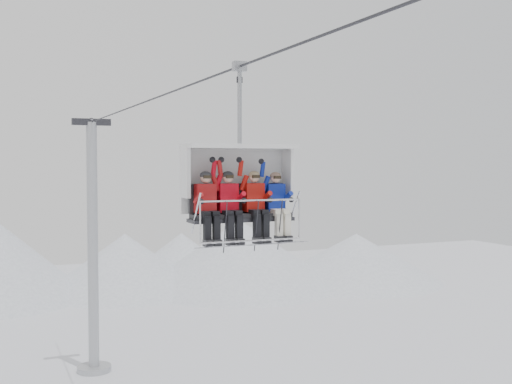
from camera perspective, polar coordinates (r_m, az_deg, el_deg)
name	(u,v)px	position (r m, az deg, el deg)	size (l,w,h in m)	color
ridgeline	(34,266)	(55.32, -19.13, -6.20)	(72.00, 21.00, 7.00)	white
lift_tower_right	(93,264)	(35.33, -14.29, -6.22)	(2.00, 1.80, 13.48)	#A0A3A7
haul_cable	(256,60)	(13.79, 0.00, 11.64)	(0.06, 0.06, 50.00)	#2B2B30
chairlift_carrier	(238,182)	(14.61, -1.65, 0.93)	(2.55, 1.17, 3.98)	black
skier_far_left	(207,204)	(14.06, -4.39, -1.07)	(0.44, 1.69, 1.72)	#A71416
skier_center_left	(229,203)	(14.23, -2.40, -1.02)	(0.44, 1.69, 1.72)	red
skier_center_right	(255,203)	(14.47, -0.05, -0.96)	(0.44, 1.69, 1.72)	#B2150E
skier_far_right	(277,203)	(14.68, 1.85, -0.95)	(0.42, 1.69, 1.68)	navy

